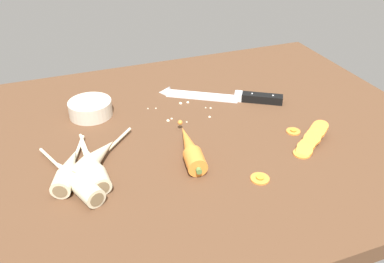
{
  "coord_description": "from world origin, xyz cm",
  "views": [
    {
      "loc": [
        -29.17,
        -79.07,
        53.25
      ],
      "look_at": [
        0.0,
        -2.0,
        1.5
      ],
      "focal_mm": 38.62,
      "sensor_mm": 36.0,
      "label": 1
    }
  ],
  "objects_px": {
    "chefs_knife": "(217,96)",
    "parsnip_back": "(76,180)",
    "carrot_slice_stack": "(311,140)",
    "whole_carrot": "(190,149)",
    "parsnip_mid_left": "(94,167)",
    "parsnip_mid_right": "(68,170)",
    "parsnip_front": "(90,169)",
    "prep_bowl": "(90,108)",
    "carrot_slice_stray_mid": "(260,178)",
    "parsnip_outer": "(95,158)",
    "carrot_slice_stray_near": "(293,131)"
  },
  "relations": [
    {
      "from": "parsnip_mid_right",
      "to": "parsnip_mid_left",
      "type": "bearing_deg",
      "value": -10.61
    },
    {
      "from": "carrot_slice_stack",
      "to": "carrot_slice_stray_near",
      "type": "distance_m",
      "value": 0.06
    },
    {
      "from": "parsnip_mid_left",
      "to": "parsnip_mid_right",
      "type": "height_order",
      "value": "same"
    },
    {
      "from": "parsnip_outer",
      "to": "prep_bowl",
      "type": "distance_m",
      "value": 0.23
    },
    {
      "from": "parsnip_front",
      "to": "carrot_slice_stack",
      "type": "bearing_deg",
      "value": -6.87
    },
    {
      "from": "parsnip_front",
      "to": "prep_bowl",
      "type": "relative_size",
      "value": 1.7
    },
    {
      "from": "parsnip_mid_right",
      "to": "parsnip_outer",
      "type": "relative_size",
      "value": 1.18
    },
    {
      "from": "whole_carrot",
      "to": "parsnip_outer",
      "type": "bearing_deg",
      "value": 169.18
    },
    {
      "from": "parsnip_mid_left",
      "to": "carrot_slice_stack",
      "type": "relative_size",
      "value": 1.84
    },
    {
      "from": "carrot_slice_stray_near",
      "to": "parsnip_back",
      "type": "bearing_deg",
      "value": -176.93
    },
    {
      "from": "parsnip_outer",
      "to": "carrot_slice_stack",
      "type": "height_order",
      "value": "parsnip_outer"
    },
    {
      "from": "whole_carrot",
      "to": "parsnip_mid_left",
      "type": "relative_size",
      "value": 0.92
    },
    {
      "from": "chefs_knife",
      "to": "parsnip_mid_left",
      "type": "xyz_separation_m",
      "value": [
        -0.38,
        -0.23,
        0.01
      ]
    },
    {
      "from": "parsnip_mid_left",
      "to": "parsnip_back",
      "type": "bearing_deg",
      "value": -143.64
    },
    {
      "from": "whole_carrot",
      "to": "parsnip_back",
      "type": "bearing_deg",
      "value": -175.11
    },
    {
      "from": "prep_bowl",
      "to": "carrot_slice_stack",
      "type": "bearing_deg",
      "value": -35.23
    },
    {
      "from": "carrot_slice_stack",
      "to": "carrot_slice_stray_mid",
      "type": "height_order",
      "value": "carrot_slice_stack"
    },
    {
      "from": "chefs_knife",
      "to": "carrot_slice_stray_mid",
      "type": "distance_m",
      "value": 0.37
    },
    {
      "from": "parsnip_mid_left",
      "to": "carrot_slice_stack",
      "type": "bearing_deg",
      "value": -7.49
    },
    {
      "from": "chefs_knife",
      "to": "parsnip_back",
      "type": "xyz_separation_m",
      "value": [
        -0.42,
        -0.26,
        0.01
      ]
    },
    {
      "from": "parsnip_outer",
      "to": "carrot_slice_stray_mid",
      "type": "height_order",
      "value": "parsnip_outer"
    },
    {
      "from": "carrot_slice_stack",
      "to": "carrot_slice_stray_mid",
      "type": "xyz_separation_m",
      "value": [
        -0.17,
        -0.07,
        -0.01
      ]
    },
    {
      "from": "whole_carrot",
      "to": "prep_bowl",
      "type": "height_order",
      "value": "whole_carrot"
    },
    {
      "from": "carrot_slice_stack",
      "to": "chefs_knife",
      "type": "bearing_deg",
      "value": 110.0
    },
    {
      "from": "chefs_knife",
      "to": "prep_bowl",
      "type": "relative_size",
      "value": 2.84
    },
    {
      "from": "carrot_slice_stack",
      "to": "prep_bowl",
      "type": "bearing_deg",
      "value": 144.77
    },
    {
      "from": "parsnip_back",
      "to": "carrot_slice_stack",
      "type": "relative_size",
      "value": 1.9
    },
    {
      "from": "whole_carrot",
      "to": "carrot_slice_stray_near",
      "type": "xyz_separation_m",
      "value": [
        0.27,
        0.01,
        -0.02
      ]
    },
    {
      "from": "parsnip_mid_right",
      "to": "carrot_slice_stack",
      "type": "distance_m",
      "value": 0.54
    },
    {
      "from": "parsnip_mid_left",
      "to": "carrot_slice_stack",
      "type": "distance_m",
      "value": 0.49
    },
    {
      "from": "parsnip_mid_right",
      "to": "carrot_slice_stack",
      "type": "relative_size",
      "value": 1.67
    },
    {
      "from": "chefs_knife",
      "to": "parsnip_outer",
      "type": "relative_size",
      "value": 1.82
    },
    {
      "from": "parsnip_mid_right",
      "to": "prep_bowl",
      "type": "distance_m",
      "value": 0.26
    },
    {
      "from": "carrot_slice_stray_mid",
      "to": "parsnip_outer",
      "type": "bearing_deg",
      "value": 151.75
    },
    {
      "from": "parsnip_back",
      "to": "carrot_slice_stack",
      "type": "height_order",
      "value": "parsnip_back"
    },
    {
      "from": "parsnip_back",
      "to": "parsnip_mid_left",
      "type": "bearing_deg",
      "value": 36.36
    },
    {
      "from": "carrot_slice_stray_near",
      "to": "prep_bowl",
      "type": "height_order",
      "value": "prep_bowl"
    },
    {
      "from": "whole_carrot",
      "to": "parsnip_mid_left",
      "type": "distance_m",
      "value": 0.21
    },
    {
      "from": "parsnip_front",
      "to": "chefs_knife",
      "type": "bearing_deg",
      "value": 31.04
    },
    {
      "from": "parsnip_front",
      "to": "carrot_slice_stray_mid",
      "type": "distance_m",
      "value": 0.35
    },
    {
      "from": "parsnip_mid_right",
      "to": "parsnip_back",
      "type": "bearing_deg",
      "value": -74.57
    },
    {
      "from": "parsnip_front",
      "to": "parsnip_outer",
      "type": "distance_m",
      "value": 0.04
    },
    {
      "from": "prep_bowl",
      "to": "parsnip_mid_right",
      "type": "bearing_deg",
      "value": -108.76
    },
    {
      "from": "carrot_slice_stack",
      "to": "carrot_slice_stray_near",
      "type": "relative_size",
      "value": 3.57
    },
    {
      "from": "parsnip_outer",
      "to": "parsnip_front",
      "type": "bearing_deg",
      "value": -114.08
    },
    {
      "from": "parsnip_mid_left",
      "to": "whole_carrot",
      "type": "bearing_deg",
      "value": -2.22
    },
    {
      "from": "whole_carrot",
      "to": "parsnip_mid_left",
      "type": "xyz_separation_m",
      "value": [
        -0.21,
        0.01,
        -0.0
      ]
    },
    {
      "from": "chefs_knife",
      "to": "prep_bowl",
      "type": "bearing_deg",
      "value": 175.53
    },
    {
      "from": "parsnip_mid_left",
      "to": "carrot_slice_stray_mid",
      "type": "xyz_separation_m",
      "value": [
        0.31,
        -0.13,
        -0.02
      ]
    },
    {
      "from": "chefs_knife",
      "to": "carrot_slice_stray_mid",
      "type": "height_order",
      "value": "chefs_knife"
    }
  ]
}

